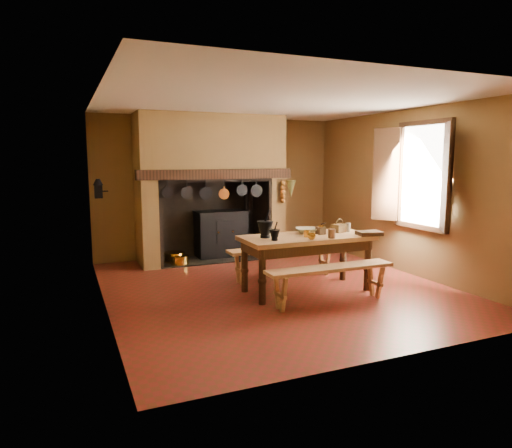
{
  "coord_description": "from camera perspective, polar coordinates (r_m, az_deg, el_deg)",
  "views": [
    {
      "loc": [
        -2.95,
        -6.18,
        1.96
      ],
      "look_at": [
        -0.2,
        0.3,
        0.96
      ],
      "focal_mm": 32.0,
      "sensor_mm": 36.0,
      "label": 1
    }
  ],
  "objects": [
    {
      "name": "wall_front",
      "position": [
        4.56,
        17.54,
        0.64
      ],
      "size": [
        5.0,
        0.02,
        2.8
      ],
      "primitive_type": "cube",
      "color": "brown",
      "rests_on": "floor"
    },
    {
      "name": "iron_range",
      "position": [
        9.22,
        -4.33,
        -1.14
      ],
      "size": [
        1.12,
        0.55,
        1.6
      ],
      "color": "black",
      "rests_on": "floor"
    },
    {
      "name": "coffee_grinder",
      "position": [
        6.91,
        8.09,
        -0.74
      ],
      "size": [
        0.16,
        0.13,
        0.18
      ],
      "rotation": [
        0.0,
        0.0,
        0.12
      ],
      "color": "#351D11",
      "rests_on": "work_table"
    },
    {
      "name": "hanging_pans",
      "position": [
        8.42,
        -4.92,
        3.98
      ],
      "size": [
        1.92,
        0.29,
        0.27
      ],
      "color": "black",
      "rests_on": "chimney_breast"
    },
    {
      "name": "window",
      "position": [
        7.84,
        19.6,
        5.72
      ],
      "size": [
        0.39,
        1.75,
        1.76
      ],
      "color": "white",
      "rests_on": "wall_right"
    },
    {
      "name": "bench_back",
      "position": [
        7.52,
        3.49,
        -3.89
      ],
      "size": [
        1.91,
        0.33,
        0.54
      ],
      "color": "tan",
      "rests_on": "floor"
    },
    {
      "name": "wall_left",
      "position": [
        6.22,
        -18.8,
        2.49
      ],
      "size": [
        0.02,
        5.5,
        2.8
      ],
      "primitive_type": "cube",
      "color": "brown",
      "rests_on": "floor"
    },
    {
      "name": "mortar_small",
      "position": [
        6.33,
        2.34,
        -1.3
      ],
      "size": [
        0.15,
        0.15,
        0.26
      ],
      "rotation": [
        0.0,
        0.0,
        0.15
      ],
      "color": "black",
      "rests_on": "work_table"
    },
    {
      "name": "brass_mug_b",
      "position": [
        7.07,
        8.25,
        -0.75
      ],
      "size": [
        0.09,
        0.09,
        0.09
      ],
      "primitive_type": "cylinder",
      "rotation": [
        0.0,
        0.0,
        0.16
      ],
      "color": "gold",
      "rests_on": "work_table"
    },
    {
      "name": "wooden_tray",
      "position": [
        6.98,
        13.96,
        -1.13
      ],
      "size": [
        0.39,
        0.31,
        0.06
      ],
      "primitive_type": "cube",
      "rotation": [
        0.0,
        0.0,
        -0.17
      ],
      "color": "#351D11",
      "rests_on": "work_table"
    },
    {
      "name": "wall_coffee_mill",
      "position": [
        7.76,
        -19.12,
        4.37
      ],
      "size": [
        0.23,
        0.16,
        0.31
      ],
      "color": "black",
      "rests_on": "wall_left"
    },
    {
      "name": "onion_string",
      "position": [
        8.91,
        3.35,
        4.02
      ],
      "size": [
        0.12,
        0.1,
        0.46
      ],
      "primitive_type": null,
      "color": "#AF6720",
      "rests_on": "chimney_breast"
    },
    {
      "name": "brass_mug_a",
      "position": [
        6.65,
        6.37,
        -1.2
      ],
      "size": [
        0.1,
        0.1,
        0.1
      ],
      "primitive_type": "cylinder",
      "rotation": [
        0.0,
        0.0,
        0.18
      ],
      "color": "gold",
      "rests_on": "work_table"
    },
    {
      "name": "wall_right",
      "position": [
        8.26,
        18.4,
        3.79
      ],
      "size": [
        0.02,
        5.5,
        2.8
      ],
      "primitive_type": "cube",
      "color": "brown",
      "rests_on": "floor"
    },
    {
      "name": "chimney_breast",
      "position": [
        8.89,
        -5.72,
        7.1
      ],
      "size": [
        2.95,
        0.96,
        2.8
      ],
      "color": "brown",
      "rests_on": "floor"
    },
    {
      "name": "glass_jar",
      "position": [
        7.22,
        11.42,
        -0.41
      ],
      "size": [
        0.11,
        0.11,
        0.14
      ],
      "primitive_type": "cylinder",
      "rotation": [
        0.0,
        0.0,
        -0.39
      ],
      "color": "beige",
      "rests_on": "work_table"
    },
    {
      "name": "herb_bunch",
      "position": [
        8.99,
        4.38,
        4.37
      ],
      "size": [
        0.2,
        0.2,
        0.35
      ],
      "primitive_type": "cone",
      "rotation": [
        3.14,
        0.0,
        0.0
      ],
      "color": "brown",
      "rests_on": "chimney_breast"
    },
    {
      "name": "floor",
      "position": [
        7.12,
        2.42,
        -7.9
      ],
      "size": [
        5.5,
        5.5,
        0.0
      ],
      "primitive_type": "plane",
      "color": "maroon",
      "rests_on": "ground"
    },
    {
      "name": "bench_front",
      "position": [
        6.32,
        9.27,
        -6.4
      ],
      "size": [
        1.86,
        0.32,
        0.52
      ],
      "color": "tan",
      "rests_on": "floor"
    },
    {
      "name": "wicker_basket",
      "position": [
        7.17,
        10.36,
        -0.45
      ],
      "size": [
        0.26,
        0.22,
        0.21
      ],
      "rotation": [
        0.0,
        0.0,
        0.32
      ],
      "color": "#4F3617",
      "rests_on": "work_table"
    },
    {
      "name": "work_table",
      "position": [
        6.8,
        6.36,
        -2.56
      ],
      "size": [
        1.94,
        0.86,
        0.84
      ],
      "color": "tan",
      "rests_on": "floor"
    },
    {
      "name": "brass_cup",
      "position": [
        6.45,
        6.98,
        -1.54
      ],
      "size": [
        0.12,
        0.12,
        0.09
      ],
      "primitive_type": "imported",
      "rotation": [
        0.0,
        0.0,
        0.07
      ],
      "color": "gold",
      "rests_on": "work_table"
    },
    {
      "name": "hearth_pans",
      "position": [
        8.81,
        -10.06,
        -4.26
      ],
      "size": [
        0.51,
        0.62,
        0.2
      ],
      "color": "gold",
      "rests_on": "floor"
    },
    {
      "name": "back_wall",
      "position": [
        9.42,
        -4.74,
        4.66
      ],
      "size": [
        5.0,
        0.02,
        2.8
      ],
      "primitive_type": "cube",
      "color": "brown",
      "rests_on": "floor"
    },
    {
      "name": "mixing_bowl",
      "position": [
        7.0,
        6.33,
        -0.81
      ],
      "size": [
        0.42,
        0.42,
        0.08
      ],
      "primitive_type": "imported",
      "rotation": [
        0.0,
        0.0,
        -0.35
      ],
      "color": "beige",
      "rests_on": "work_table"
    },
    {
      "name": "ceiling",
      "position": [
        6.9,
        2.57,
        15.08
      ],
      "size": [
        5.5,
        5.5,
        0.0
      ],
      "primitive_type": "plane",
      "rotation": [
        3.14,
        0.0,
        0.0
      ],
      "color": "silver",
      "rests_on": "back_wall"
    },
    {
      "name": "stoneware_crock",
      "position": [
        6.61,
        9.45,
        -1.19
      ],
      "size": [
        0.11,
        0.11,
        0.13
      ],
      "primitive_type": "cylinder",
      "rotation": [
        0.0,
        0.0,
        0.03
      ],
      "color": "#54331F",
      "rests_on": "work_table"
    },
    {
      "name": "mortar_large",
      "position": [
        6.54,
        1.16,
        -0.56
      ],
      "size": [
        0.24,
        0.24,
        0.41
      ],
      "rotation": [
        0.0,
        0.0,
        -0.24
      ],
      "color": "black",
      "rests_on": "work_table"
    }
  ]
}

